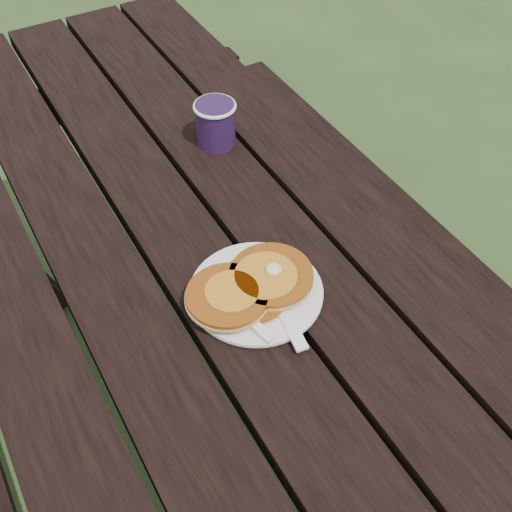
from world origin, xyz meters
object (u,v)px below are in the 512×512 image
pancake_stack (251,286)px  coffee_cup (215,121)px  plate (256,293)px  picnic_table (199,364)px

pancake_stack → coffee_cup: bearing=70.3°
plate → coffee_cup: coffee_cup is taller
plate → pancake_stack: size_ratio=0.98×
pancake_stack → coffee_cup: size_ratio=2.33×
plate → pancake_stack: bearing=170.5°
picnic_table → coffee_cup: coffee_cup is taller
plate → coffee_cup: bearing=71.5°
picnic_table → pancake_stack: pancake_stack is taller
picnic_table → plate: bearing=-73.5°
plate → coffee_cup: size_ratio=2.28×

